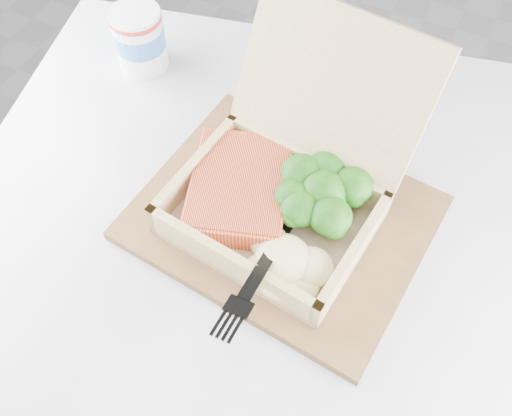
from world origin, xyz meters
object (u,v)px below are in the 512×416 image
at_px(serving_tray, 282,218).
at_px(paper_cup, 139,38).
at_px(cafe_table, 269,327).
at_px(takeout_container, 291,174).

xyz_separation_m(serving_tray, paper_cup, (-0.28, 0.16, 0.04)).
distance_m(serving_tray, paper_cup, 0.32).
distance_m(cafe_table, paper_cup, 0.42).
bearing_deg(paper_cup, takeout_container, -26.07).
bearing_deg(serving_tray, paper_cup, 150.30).
bearing_deg(serving_tray, takeout_container, 95.91).
height_order(cafe_table, serving_tray, serving_tray).
relative_size(cafe_table, paper_cup, 10.46).
bearing_deg(cafe_table, takeout_container, 100.45).
height_order(takeout_container, paper_cup, takeout_container).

